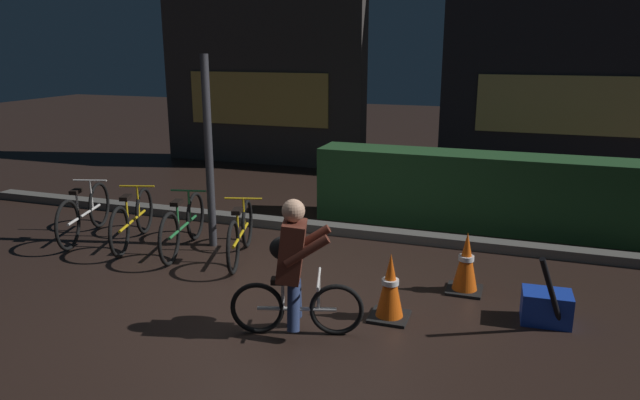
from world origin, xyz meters
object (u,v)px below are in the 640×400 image
(parked_bike_leftmost, at_px, (84,213))
(street_post, at_px, (209,153))
(traffic_cone_near, at_px, (390,287))
(traffic_cone_far, at_px, (466,263))
(blue_crate, at_px, (546,307))
(closed_umbrella, at_px, (552,294))
(cyclist, at_px, (294,267))
(parked_bike_center_left, at_px, (183,226))
(parked_bike_center_right, at_px, (241,234))
(parked_bike_left_mid, at_px, (132,220))

(parked_bike_leftmost, bearing_deg, street_post, -97.53)
(traffic_cone_near, distance_m, traffic_cone_far, 1.06)
(blue_crate, xyz_separation_m, closed_umbrella, (0.02, -0.25, 0.24))
(closed_umbrella, bearing_deg, cyclist, -35.63)
(street_post, relative_size, traffic_cone_far, 3.70)
(cyclist, bearing_deg, blue_crate, 7.55)
(parked_bike_center_left, xyz_separation_m, closed_umbrella, (4.25, -0.84, 0.05))
(parked_bike_leftmost, relative_size, traffic_cone_far, 2.38)
(street_post, bearing_deg, traffic_cone_near, -26.50)
(traffic_cone_far, bearing_deg, parked_bike_center_left, 178.03)
(parked_bike_leftmost, distance_m, parked_bike_center_right, 2.33)
(blue_crate, distance_m, closed_umbrella, 0.34)
(parked_bike_leftmost, relative_size, parked_bike_center_right, 1.05)
(traffic_cone_near, distance_m, closed_umbrella, 1.42)
(blue_crate, relative_size, cyclist, 0.35)
(blue_crate, xyz_separation_m, cyclist, (-2.13, -0.96, 0.48))
(parked_bike_center_left, height_order, traffic_cone_near, parked_bike_center_left)
(street_post, height_order, traffic_cone_near, street_post)
(parked_bike_left_mid, bearing_deg, parked_bike_center_right, -108.76)
(closed_umbrella, bearing_deg, parked_bike_center_right, -67.21)
(parked_bike_center_left, height_order, parked_bike_center_right, parked_bike_center_left)
(street_post, height_order, blue_crate, street_post)
(parked_bike_center_right, height_order, blue_crate, parked_bike_center_right)
(parked_bike_leftmost, xyz_separation_m, traffic_cone_far, (4.98, -0.15, -0.02))
(parked_bike_center_right, xyz_separation_m, cyclist, (1.30, -1.53, 0.31))
(cyclist, bearing_deg, parked_bike_center_left, 126.85)
(parked_bike_center_left, bearing_deg, closed_umbrella, -113.63)
(street_post, xyz_separation_m, traffic_cone_near, (2.61, -1.30, -0.89))
(closed_umbrella, bearing_deg, parked_bike_left_mid, -63.58)
(parked_bike_left_mid, xyz_separation_m, traffic_cone_far, (4.21, -0.14, -0.02))
(parked_bike_center_left, bearing_deg, cyclist, -138.90)
(parked_bike_center_left, xyz_separation_m, parked_bike_center_right, (0.80, -0.02, -0.01))
(street_post, distance_m, closed_umbrella, 4.26)
(parked_bike_center_left, height_order, blue_crate, parked_bike_center_left)
(street_post, relative_size, closed_umbrella, 2.82)
(parked_bike_left_mid, bearing_deg, blue_crate, -114.24)
(traffic_cone_far, xyz_separation_m, closed_umbrella, (0.81, -0.72, 0.07))
(parked_bike_leftmost, xyz_separation_m, blue_crate, (5.76, -0.62, -0.19))
(parked_bike_center_left, relative_size, traffic_cone_near, 2.40)
(closed_umbrella, bearing_deg, blue_crate, -138.90)
(parked_bike_leftmost, height_order, parked_bike_left_mid, parked_bike_leftmost)
(parked_bike_center_right, relative_size, closed_umbrella, 1.73)
(parked_bike_leftmost, distance_m, closed_umbrella, 5.85)
(street_post, relative_size, cyclist, 1.93)
(street_post, height_order, closed_umbrella, street_post)
(parked_bike_center_right, distance_m, traffic_cone_near, 2.26)
(parked_bike_leftmost, xyz_separation_m, closed_umbrella, (5.78, -0.87, 0.05))
(traffic_cone_far, bearing_deg, traffic_cone_near, -124.75)
(traffic_cone_near, relative_size, closed_umbrella, 0.76)
(parked_bike_left_mid, relative_size, parked_bike_center_left, 0.97)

